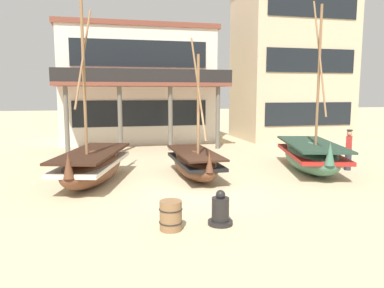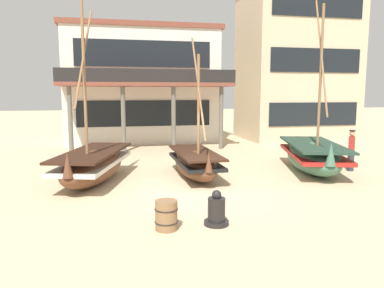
{
  "view_description": "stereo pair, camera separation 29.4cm",
  "coord_description": "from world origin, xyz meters",
  "views": [
    {
      "loc": [
        -3.0,
        -11.61,
        3.18
      ],
      "look_at": [
        0.0,
        1.0,
        1.4
      ],
      "focal_mm": 34.92,
      "sensor_mm": 36.0,
      "label": 1
    },
    {
      "loc": [
        -2.71,
        -11.67,
        3.18
      ],
      "look_at": [
        0.0,
        1.0,
        1.4
      ],
      "focal_mm": 34.92,
      "sensor_mm": 36.0,
      "label": 2
    }
  ],
  "objects": [
    {
      "name": "harbor_building_main",
      "position": [
        -0.76,
        13.72,
        3.7
      ],
      "size": [
        9.96,
        8.35,
        7.38
      ],
      "color": "silver",
      "rests_on": "ground"
    },
    {
      "name": "ground_plane",
      "position": [
        0.0,
        0.0,
        0.0
      ],
      "size": [
        120.0,
        120.0,
        0.0
      ],
      "primitive_type": "plane",
      "color": "#CCB78E"
    },
    {
      "name": "fishing_boat_near_left",
      "position": [
        0.3,
        1.82,
        0.56
      ],
      "size": [
        1.42,
        4.1,
        5.22
      ],
      "color": "brown",
      "rests_on": "ground"
    },
    {
      "name": "harbor_building_annex",
      "position": [
        9.81,
        12.46,
        5.18
      ],
      "size": [
        7.51,
        5.32,
        10.34
      ],
      "color": "beige",
      "rests_on": "ground"
    },
    {
      "name": "fishing_boat_centre_large",
      "position": [
        -3.42,
        1.83,
        0.64
      ],
      "size": [
        2.87,
        4.98,
        6.26
      ],
      "color": "brown",
      "rests_on": "ground"
    },
    {
      "name": "fishing_boat_far_right",
      "position": [
        5.2,
        1.87,
        0.65
      ],
      "size": [
        3.18,
        5.31,
        6.82
      ],
      "color": "#427056",
      "rests_on": "ground"
    },
    {
      "name": "wooden_barrel",
      "position": [
        -1.54,
        -3.35,
        0.35
      ],
      "size": [
        0.56,
        0.56,
        0.7
      ],
      "color": "olive",
      "rests_on": "ground"
    },
    {
      "name": "fisherman_by_hull",
      "position": [
        6.81,
        1.68,
        0.83
      ],
      "size": [
        0.4,
        0.42,
        1.68
      ],
      "color": "#33333D",
      "rests_on": "ground"
    },
    {
      "name": "capstan_winch",
      "position": [
        -0.31,
        -3.27,
        0.33
      ],
      "size": [
        0.61,
        0.61,
        0.86
      ],
      "color": "black",
      "rests_on": "ground"
    }
  ]
}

